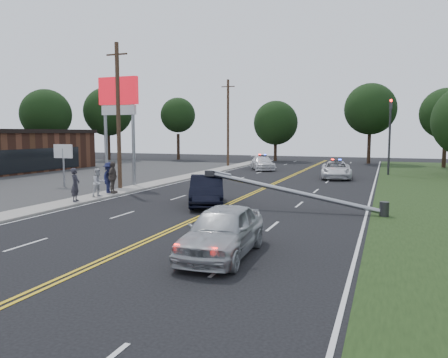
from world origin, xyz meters
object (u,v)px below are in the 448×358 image
at_px(small_sign, 63,155).
at_px(bystander_d, 113,177).
at_px(pylon_sign, 119,105).
at_px(bystander_b, 98,183).
at_px(utility_pole_far, 228,123).
at_px(emergency_b, 262,163).
at_px(bystander_c, 109,178).
at_px(utility_pole_mid, 118,116).
at_px(crashed_sedan, 207,190).
at_px(waiting_sedan, 222,231).
at_px(traffic_signal, 390,130).
at_px(bystander_a, 75,185).
at_px(fallen_streetlight, 302,193).
at_px(emergency_a, 336,170).

distance_m(small_sign, bystander_d, 6.52).
xyz_separation_m(pylon_sign, bystander_b, (2.46, -5.99, -5.03)).
height_order(utility_pole_far, bystander_b, utility_pole_far).
xyz_separation_m(emergency_b, bystander_c, (-4.15, -21.55, 0.36)).
bearing_deg(bystander_c, utility_pole_mid, 8.11).
distance_m(utility_pole_mid, crashed_sedan, 10.03).
relative_size(small_sign, emergency_b, 0.61).
bearing_deg(utility_pole_mid, bystander_d, -65.40).
xyz_separation_m(utility_pole_far, waiting_sedan, (12.47, -34.86, -4.27)).
distance_m(crashed_sedan, bystander_d, 7.23).
relative_size(pylon_sign, crashed_sedan, 1.61).
bearing_deg(emergency_b, traffic_signal, -30.47).
bearing_deg(bystander_d, pylon_sign, 16.53).
distance_m(pylon_sign, bystander_a, 9.69).
xyz_separation_m(utility_pole_far, crashed_sedan, (8.19, -25.93, -4.27)).
xyz_separation_m(fallen_streetlight, waiting_sedan, (-0.91, -8.86, -0.10)).
xyz_separation_m(bystander_a, bystander_d, (0.01, 3.53, 0.07)).
height_order(traffic_signal, bystander_d, traffic_signal).
height_order(emergency_a, bystander_c, bystander_c).
height_order(fallen_streetlight, utility_pole_far, utility_pole_far).
height_order(small_sign, bystander_d, small_sign).
bearing_deg(traffic_signal, pylon_sign, -139.61).
height_order(crashed_sedan, bystander_b, bystander_b).
bearing_deg(small_sign, pylon_sign, 29.74).
height_order(pylon_sign, traffic_signal, pylon_sign).
relative_size(bystander_b, bystander_c, 0.87).
distance_m(utility_pole_far, waiting_sedan, 37.27).
bearing_deg(bystander_a, small_sign, 24.54).
relative_size(fallen_streetlight, emergency_a, 1.75).
height_order(utility_pole_far, crashed_sedan, utility_pole_far).
bearing_deg(waiting_sedan, bystander_c, 135.48).
relative_size(bystander_a, bystander_d, 0.93).
xyz_separation_m(pylon_sign, waiting_sedan, (13.77, -14.86, -5.18)).
relative_size(traffic_signal, fallen_streetlight, 0.75).
distance_m(pylon_sign, waiting_sedan, 20.91).
relative_size(utility_pole_far, bystander_a, 5.34).
distance_m(traffic_signal, bystander_b, 27.58).
xyz_separation_m(small_sign, bystander_d, (5.92, -2.45, -1.21)).
bearing_deg(waiting_sedan, small_sign, 140.78).
bearing_deg(pylon_sign, small_sign, -150.26).
bearing_deg(emergency_b, utility_pole_mid, -129.21).
bearing_deg(bystander_b, bystander_d, 18.15).
relative_size(fallen_streetlight, utility_pole_far, 0.94).
distance_m(utility_pole_far, bystander_b, 26.34).
distance_m(waiting_sedan, emergency_a, 25.83).
bearing_deg(fallen_streetlight, bystander_d, 172.79).
relative_size(traffic_signal, emergency_a, 1.32).
bearing_deg(bystander_c, emergency_b, -20.84).
bearing_deg(small_sign, emergency_b, 63.21).
height_order(small_sign, crashed_sedan, small_sign).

